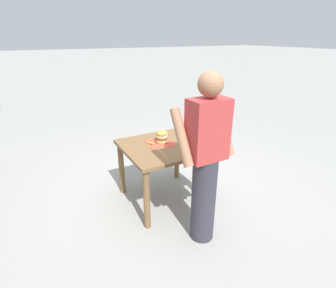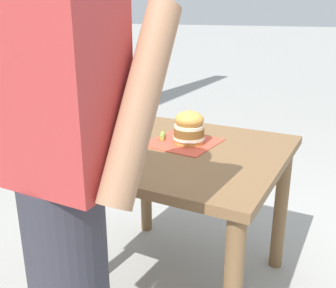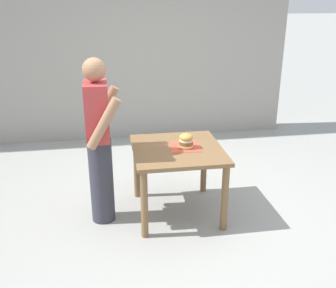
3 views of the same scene
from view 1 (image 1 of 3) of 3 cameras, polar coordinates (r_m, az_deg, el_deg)
The scene contains 6 objects.
ground_plane at distance 3.46m, azimuth -0.81°, elevation -11.67°, with size 80.00×80.00×0.00m, color #9E9E99.
patio_table at distance 3.16m, azimuth -0.87°, elevation -2.34°, with size 0.95×0.91×0.75m.
serving_paper at distance 3.17m, azimuth -1.78°, elevation 0.27°, with size 0.30×0.30×0.00m, color #D64C38.
sandwich at distance 3.15m, azimuth -1.35°, elevation 1.70°, with size 0.15×0.15×0.19m.
pickle_spear at distance 3.12m, azimuth -3.77°, elevation 0.16°, with size 0.02×0.02×0.08m, color #8EA83D.
diner_across_table at distance 2.45m, azimuth 8.19°, elevation -3.42°, with size 0.55×0.35×1.69m.
Camera 1 is at (1.32, 2.53, 1.95)m, focal length 28.00 mm.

